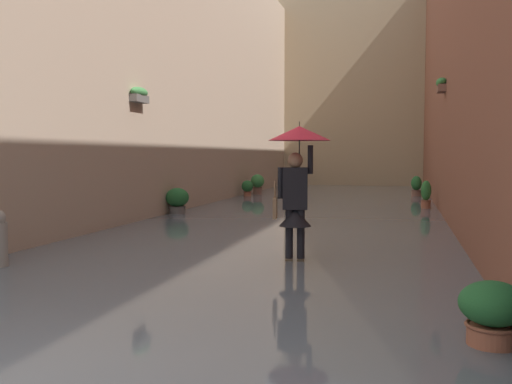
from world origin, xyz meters
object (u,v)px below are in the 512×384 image
at_px(person_wading, 297,167).
at_px(potted_plant_far_left, 426,195).
at_px(potted_plant_mid_left, 416,187).
at_px(potted_plant_near_left, 493,313).
at_px(potted_plant_far_right, 257,183).
at_px(potted_plant_mid_right, 247,188).
at_px(potted_plant_near_right, 177,200).

relative_size(person_wading, potted_plant_far_left, 2.40).
height_order(potted_plant_mid_left, potted_plant_near_left, potted_plant_mid_left).
xyz_separation_m(potted_plant_far_right, potted_plant_mid_left, (-6.33, -0.73, -0.08)).
xyz_separation_m(potted_plant_far_right, potted_plant_mid_right, (0.16, 1.00, -0.13)).
bearing_deg(potted_plant_near_right, person_wading, 126.31).
height_order(potted_plant_far_right, potted_plant_mid_right, potted_plant_far_right).
relative_size(person_wading, potted_plant_mid_left, 2.55).
bearing_deg(person_wading, potted_plant_near_left, 123.83).
bearing_deg(potted_plant_far_right, person_wading, 106.61).
relative_size(potted_plant_mid_right, potted_plant_near_left, 1.11).
height_order(potted_plant_far_left, potted_plant_near_right, potted_plant_far_left).
relative_size(potted_plant_near_left, potted_plant_near_right, 0.79).
xyz_separation_m(person_wading, potted_plant_far_left, (-2.29, -9.43, -1.04)).
relative_size(potted_plant_mid_left, potted_plant_far_left, 0.94).
relative_size(potted_plant_far_right, potted_plant_near_left, 1.44).
xyz_separation_m(potted_plant_far_left, potted_plant_near_right, (6.74, 3.36, -0.03)).
distance_m(potted_plant_mid_left, potted_plant_near_left, 18.29).
bearing_deg(potted_plant_near_left, potted_plant_far_right, -69.59).
bearing_deg(potted_plant_far_left, potted_plant_near_left, 90.23).
height_order(potted_plant_mid_right, potted_plant_near_right, potted_plant_near_right).
height_order(person_wading, potted_plant_mid_left, person_wading).
bearing_deg(potted_plant_near_left, potted_plant_mid_right, -67.99).
height_order(potted_plant_far_right, potted_plant_near_left, potted_plant_far_right).
bearing_deg(potted_plant_near_right, potted_plant_far_left, -153.51).
distance_m(potted_plant_far_right, potted_plant_near_left, 18.74).
distance_m(person_wading, potted_plant_mid_left, 14.99).
bearing_deg(potted_plant_mid_left, potted_plant_far_left, 91.68).
relative_size(potted_plant_far_left, potted_plant_mid_right, 1.33).
height_order(potted_plant_far_right, potted_plant_far_left, potted_plant_far_left).
bearing_deg(potted_plant_mid_right, potted_plant_near_right, 89.16).
bearing_deg(potted_plant_mid_right, potted_plant_near_left, 112.01).
relative_size(potted_plant_mid_left, potted_plant_mid_right, 1.25).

